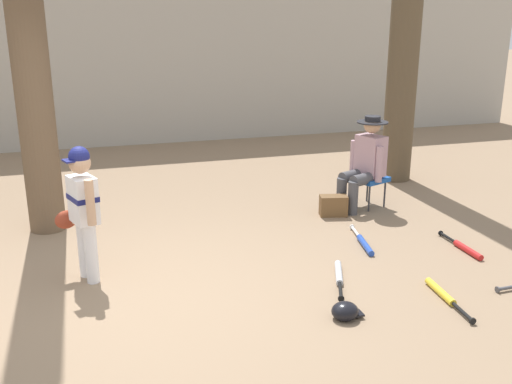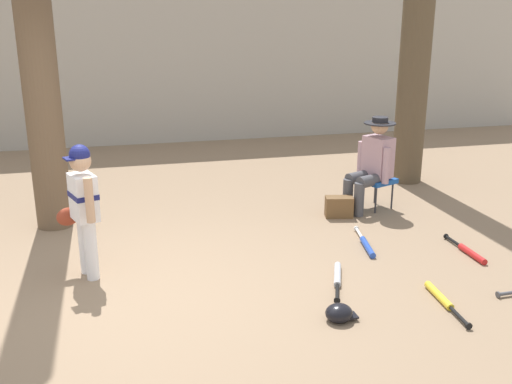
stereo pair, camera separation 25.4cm
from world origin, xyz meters
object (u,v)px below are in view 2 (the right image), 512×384
(handbag_beside_stool, at_px, (339,207))
(folding_stool, at_px, (376,181))
(young_ballplayer, at_px, (83,203))
(bat_blue_youth, at_px, (366,245))
(bat_aluminum_silver, at_px, (337,277))
(bat_red_barrel, at_px, (469,252))
(batting_helmet_black, at_px, (339,313))
(bat_yellow_trainer, at_px, (442,299))
(tree_behind_spectator, at_px, (418,17))
(tree_near_player, at_px, (31,0))
(seated_spectator, at_px, (372,162))

(handbag_beside_stool, bearing_deg, folding_stool, 19.72)
(folding_stool, height_order, handbag_beside_stool, folding_stool)
(young_ballplayer, bearing_deg, bat_blue_youth, -0.27)
(handbag_beside_stool, bearing_deg, bat_aluminum_silver, -112.13)
(bat_red_barrel, bearing_deg, bat_aluminum_silver, -171.24)
(bat_blue_youth, xyz_separation_m, batting_helmet_black, (-0.88, -1.40, 0.03))
(bat_yellow_trainer, height_order, bat_aluminum_silver, same)
(bat_aluminum_silver, distance_m, batting_helmet_black, 0.77)
(tree_behind_spectator, relative_size, bat_red_barrel, 7.19)
(tree_near_player, relative_size, folding_stool, 11.35)
(handbag_beside_stool, distance_m, batting_helmet_black, 2.61)
(handbag_beside_stool, bearing_deg, tree_behind_spectator, 38.84)
(bat_blue_youth, xyz_separation_m, bat_red_barrel, (0.98, -0.44, 0.00))
(young_ballplayer, distance_m, handbag_beside_stool, 3.23)
(handbag_beside_stool, bearing_deg, seated_spectator, 19.50)
(bat_red_barrel, bearing_deg, young_ballplayer, 173.30)
(bat_blue_youth, xyz_separation_m, bat_yellow_trainer, (0.13, -1.32, 0.00))
(seated_spectator, relative_size, bat_yellow_trainer, 1.54)
(tree_behind_spectator, relative_size, bat_yellow_trainer, 6.91)
(bat_yellow_trainer, bearing_deg, tree_behind_spectator, 66.71)
(bat_red_barrel, relative_size, bat_yellow_trainer, 0.96)
(bat_red_barrel, height_order, bat_aluminum_silver, same)
(young_ballplayer, relative_size, bat_aluminum_silver, 1.76)
(tree_near_player, xyz_separation_m, folding_stool, (4.02, -0.32, -2.22))
(bat_yellow_trainer, xyz_separation_m, batting_helmet_black, (-1.01, -0.08, 0.03))
(young_ballplayer, xyz_separation_m, bat_yellow_trainer, (3.05, -1.34, -0.71))
(bat_yellow_trainer, bearing_deg, folding_stool, 77.84)
(young_ballplayer, height_order, folding_stool, young_ballplayer)
(tree_near_player, height_order, tree_behind_spectator, tree_near_player)
(bat_blue_youth, bearing_deg, handbag_beside_stool, 85.13)
(batting_helmet_black, bearing_deg, bat_blue_youth, 57.99)
(seated_spectator, xyz_separation_m, bat_aluminum_silver, (-1.19, -1.88, -0.61))
(tree_behind_spectator, height_order, young_ballplayer, tree_behind_spectator)
(tree_behind_spectator, xyz_separation_m, seated_spectator, (-1.11, -1.12, -1.75))
(folding_stool, relative_size, bat_aluminum_silver, 0.70)
(bat_yellow_trainer, distance_m, bat_aluminum_silver, 0.97)
(bat_red_barrel, bearing_deg, tree_near_player, 155.20)
(bat_red_barrel, height_order, bat_yellow_trainer, same)
(bat_blue_youth, distance_m, batting_helmet_black, 1.66)
(folding_stool, distance_m, bat_yellow_trainer, 2.63)
(folding_stool, relative_size, bat_blue_youth, 0.64)
(bat_aluminum_silver, bearing_deg, young_ballplayer, 163.12)
(young_ballplayer, bearing_deg, tree_behind_spectator, 26.49)
(young_ballplayer, relative_size, batting_helmet_black, 4.78)
(folding_stool, xyz_separation_m, batting_helmet_black, (-1.56, -2.63, -0.30))
(tree_near_player, relative_size, young_ballplayer, 4.49)
(seated_spectator, relative_size, bat_red_barrel, 1.60)
(tree_behind_spectator, height_order, seated_spectator, tree_behind_spectator)
(folding_stool, bearing_deg, seated_spectator, -159.11)
(young_ballplayer, relative_size, seated_spectator, 1.09)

